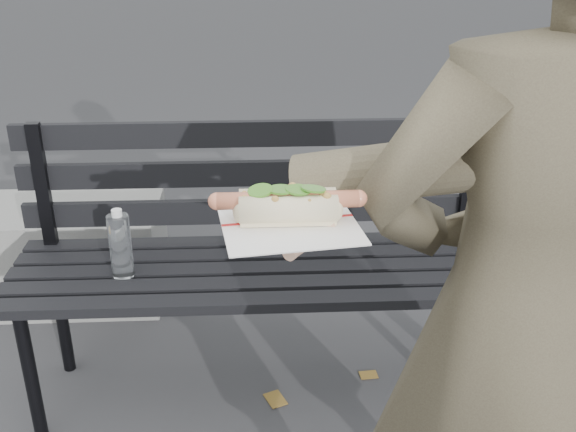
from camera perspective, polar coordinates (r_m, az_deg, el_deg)
The scene contains 4 objects.
park_bench at distance 2.07m, azimuth -2.69°, elevation -2.31°, with size 1.50×0.44×0.88m.
concrete_block at distance 2.92m, azimuth -22.42°, elevation -3.03°, with size 1.20×0.40×0.40m, color slate.
person at distance 1.22m, azimuth 18.79°, elevation -8.58°, with size 0.60×0.39×1.63m, color #443C2D.
held_hotdog at distance 1.02m, azimuth 10.66°, elevation 3.24°, with size 0.63×0.30×0.20m.
Camera 1 is at (-0.08, -0.81, 1.46)m, focal length 42.00 mm.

